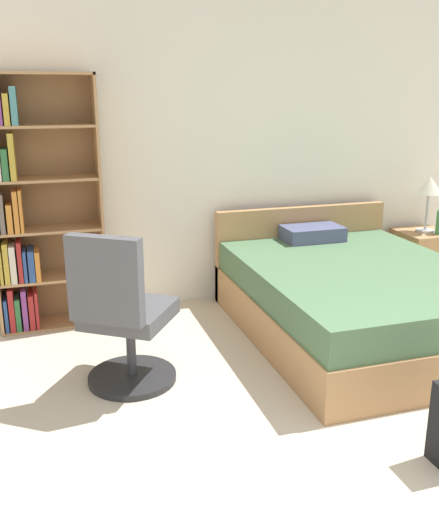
% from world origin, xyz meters
% --- Properties ---
extents(wall_back, '(9.00, 0.06, 2.60)m').
position_xyz_m(wall_back, '(0.00, 3.23, 1.30)').
color(wall_back, silver).
rests_on(wall_back, ground_plane).
extents(bookshelf, '(0.80, 0.31, 1.89)m').
position_xyz_m(bookshelf, '(-1.60, 2.99, 0.91)').
color(bookshelf, '#AD7F51').
rests_on(bookshelf, ground_plane).
extents(bed, '(1.58, 2.06, 0.79)m').
position_xyz_m(bed, '(0.65, 2.15, 0.28)').
color(bed, '#AD7F51').
rests_on(bed, ground_plane).
extents(office_chair, '(0.70, 0.72, 1.01)m').
position_xyz_m(office_chair, '(-1.11, 1.82, 0.45)').
color(office_chair, '#232326').
rests_on(office_chair, ground_plane).
extents(nightstand, '(0.44, 0.49, 0.53)m').
position_xyz_m(nightstand, '(1.80, 2.91, 0.26)').
color(nightstand, '#AD7F51').
rests_on(nightstand, ground_plane).
extents(table_lamp, '(0.23, 0.23, 0.51)m').
position_xyz_m(table_lamp, '(1.80, 2.91, 0.93)').
color(table_lamp, '#B2B2B7').
rests_on(table_lamp, nightstand).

